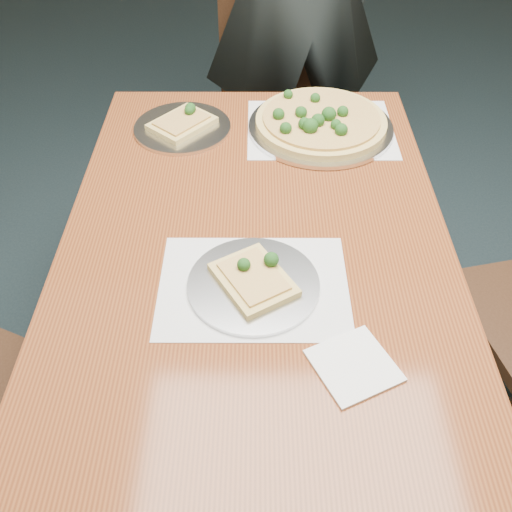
{
  "coord_description": "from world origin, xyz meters",
  "views": [
    {
      "loc": [
        -0.21,
        -0.88,
        1.64
      ],
      "look_at": [
        -0.21,
        0.03,
        0.75
      ],
      "focal_mm": 40.0,
      "sensor_mm": 36.0,
      "label": 1
    }
  ],
  "objects_px": {
    "chair_far": "(268,107)",
    "slice_plate_far": "(183,125)",
    "slice_plate_near": "(254,281)",
    "pizza_pan": "(320,122)",
    "dining_table": "(256,284)"
  },
  "relations": [
    {
      "from": "dining_table",
      "to": "pizza_pan",
      "type": "xyz_separation_m",
      "value": [
        0.18,
        0.53,
        0.12
      ]
    },
    {
      "from": "slice_plate_far",
      "to": "chair_far",
      "type": "bearing_deg",
      "value": 64.45
    },
    {
      "from": "chair_far",
      "to": "slice_plate_far",
      "type": "bearing_deg",
      "value": -103.68
    },
    {
      "from": "dining_table",
      "to": "pizza_pan",
      "type": "relative_size",
      "value": 3.6
    },
    {
      "from": "chair_far",
      "to": "pizza_pan",
      "type": "distance_m",
      "value": 0.62
    },
    {
      "from": "pizza_pan",
      "to": "slice_plate_near",
      "type": "distance_m",
      "value": 0.65
    },
    {
      "from": "chair_far",
      "to": "slice_plate_far",
      "type": "distance_m",
      "value": 0.65
    },
    {
      "from": "dining_table",
      "to": "slice_plate_far",
      "type": "distance_m",
      "value": 0.58
    },
    {
      "from": "pizza_pan",
      "to": "slice_plate_near",
      "type": "height_order",
      "value": "pizza_pan"
    },
    {
      "from": "dining_table",
      "to": "chair_far",
      "type": "distance_m",
      "value": 1.08
    },
    {
      "from": "pizza_pan",
      "to": "slice_plate_near",
      "type": "xyz_separation_m",
      "value": [
        -0.19,
        -0.62,
        -0.01
      ]
    },
    {
      "from": "slice_plate_far",
      "to": "slice_plate_near",
      "type": "bearing_deg",
      "value": -71.42
    },
    {
      "from": "chair_far",
      "to": "slice_plate_near",
      "type": "distance_m",
      "value": 1.19
    },
    {
      "from": "dining_table",
      "to": "pizza_pan",
      "type": "height_order",
      "value": "pizza_pan"
    },
    {
      "from": "slice_plate_near",
      "to": "slice_plate_far",
      "type": "distance_m",
      "value": 0.66
    }
  ]
}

